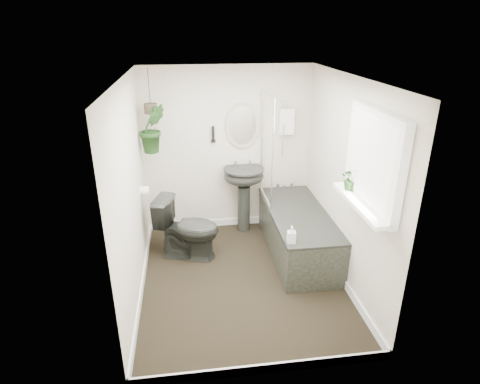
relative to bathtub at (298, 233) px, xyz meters
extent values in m
cube|color=black|center=(-0.80, -0.50, -0.30)|extent=(2.30, 2.80, 0.02)
cube|color=white|center=(-0.80, -0.50, 2.02)|extent=(2.30, 2.80, 0.02)
cube|color=silver|center=(-0.80, 0.91, 0.86)|extent=(2.30, 0.02, 2.30)
cube|color=silver|center=(-0.80, -1.91, 0.86)|extent=(2.30, 0.02, 2.30)
cube|color=silver|center=(-1.96, -0.50, 0.86)|extent=(0.02, 2.80, 2.30)
cube|color=silver|center=(0.36, -0.50, 0.86)|extent=(0.02, 2.80, 2.30)
cube|color=white|center=(-0.80, -0.50, -0.24)|extent=(2.30, 2.80, 0.10)
cube|color=white|center=(0.00, 0.84, 1.26)|extent=(0.20, 0.10, 0.35)
ellipsoid|color=#B1A693|center=(-0.60, 0.87, 1.21)|extent=(0.46, 0.03, 0.62)
cylinder|color=black|center=(-1.00, 0.86, 1.11)|extent=(0.04, 0.04, 0.22)
cylinder|color=white|center=(-1.90, 0.20, 0.61)|extent=(0.11, 0.11, 0.11)
cube|color=white|center=(0.29, -1.20, 1.36)|extent=(0.08, 1.00, 0.90)
cube|color=white|center=(0.22, -1.20, 0.94)|extent=(0.18, 1.00, 0.04)
cube|color=white|center=(0.24, -1.20, 1.36)|extent=(0.01, 0.86, 0.76)
imported|color=black|center=(-1.40, 0.11, 0.11)|extent=(0.88, 0.66, 0.80)
imported|color=black|center=(0.24, -0.90, 1.08)|extent=(0.24, 0.22, 0.24)
imported|color=black|center=(-1.77, 0.56, 1.29)|extent=(0.40, 0.36, 0.61)
imported|color=#2C2324|center=(-0.29, -0.72, 0.39)|extent=(0.10, 0.10, 0.20)
cylinder|color=#3F3628|center=(-1.77, 0.56, 1.53)|extent=(0.16, 0.16, 0.12)
camera|label=1|loc=(-1.36, -4.41, 2.49)|focal=30.00mm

